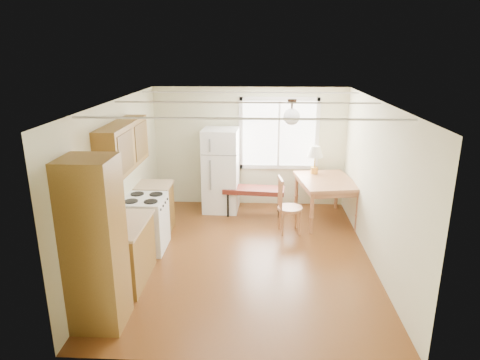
# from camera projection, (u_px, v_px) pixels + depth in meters

# --- Properties ---
(room_shell) EXTENTS (4.60, 5.60, 2.62)m
(room_shell) POSITION_uv_depth(u_px,v_px,m) (246.00, 183.00, 6.62)
(room_shell) COLOR #4E2710
(room_shell) RESTS_ON ground
(kitchen_run) EXTENTS (0.65, 3.40, 2.20)m
(kitchen_run) POSITION_uv_depth(u_px,v_px,m) (126.00, 221.00, 6.21)
(kitchen_run) COLOR brown
(kitchen_run) RESTS_ON ground
(window_unit) EXTENTS (1.64, 0.05, 1.51)m
(window_unit) POSITION_uv_depth(u_px,v_px,m) (279.00, 134.00, 8.86)
(window_unit) COLOR white
(window_unit) RESTS_ON room_shell
(pendant_light) EXTENTS (0.26, 0.26, 0.40)m
(pendant_light) POSITION_uv_depth(u_px,v_px,m) (292.00, 116.00, 6.68)
(pendant_light) COLOR #311F15
(pendant_light) RESTS_ON room_shell
(refrigerator) EXTENTS (0.73, 0.75, 1.71)m
(refrigerator) POSITION_uv_depth(u_px,v_px,m) (221.00, 170.00, 8.75)
(refrigerator) COLOR white
(refrigerator) RESTS_ON ground
(bench) EXTENTS (1.25, 0.55, 0.56)m
(bench) POSITION_uv_depth(u_px,v_px,m) (254.00, 191.00, 8.60)
(bench) COLOR #581C15
(bench) RESTS_ON ground
(dining_table) EXTENTS (1.20, 1.47, 0.83)m
(dining_table) POSITION_uv_depth(u_px,v_px,m) (326.00, 185.00, 8.23)
(dining_table) COLOR #9C603C
(dining_table) RESTS_ON ground
(chair) EXTENTS (0.47, 0.46, 1.04)m
(chair) POSITION_uv_depth(u_px,v_px,m) (285.00, 202.00, 7.71)
(chair) COLOR #9C603C
(chair) RESTS_ON ground
(table_lamp) EXTENTS (0.32, 0.32, 0.56)m
(table_lamp) POSITION_uv_depth(u_px,v_px,m) (315.00, 154.00, 8.48)
(table_lamp) COLOR gold
(table_lamp) RESTS_ON dining_table
(coffee_maker) EXTENTS (0.20, 0.24, 0.35)m
(coffee_maker) POSITION_uv_depth(u_px,v_px,m) (111.00, 226.00, 5.58)
(coffee_maker) COLOR black
(coffee_maker) RESTS_ON kitchen_run
(kettle) EXTENTS (0.13, 0.13, 0.25)m
(kettle) POSITION_uv_depth(u_px,v_px,m) (118.00, 218.00, 5.89)
(kettle) COLOR red
(kettle) RESTS_ON kitchen_run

